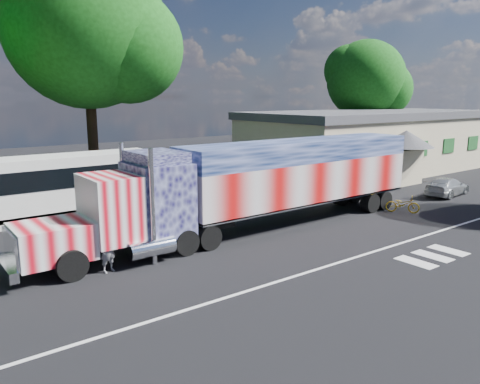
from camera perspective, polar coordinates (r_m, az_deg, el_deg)
ground at (r=20.72m, az=5.04°, el=-6.49°), size 100.00×100.00×0.00m
lane_markings at (r=19.54m, az=16.34°, el=-8.04°), size 30.00×2.67×0.01m
semi_truck at (r=22.69m, az=2.69°, el=1.20°), size 21.22×3.35×4.52m
coach_bus at (r=26.79m, az=-22.28°, el=0.62°), size 11.43×2.66×3.32m
hall_building at (r=41.98m, az=15.53°, el=5.96°), size 22.40×12.80×5.20m
parked_car at (r=33.64m, az=23.91°, el=0.61°), size 4.29×2.16×1.20m
woman at (r=18.02m, az=-15.81°, el=-6.68°), size 0.75×0.60×1.79m
bicycle at (r=27.78m, az=19.20°, el=-1.42°), size 1.55×1.85×0.95m
tree_far_ne at (r=50.01m, az=15.24°, el=13.02°), size 8.21×7.82×12.00m
tree_n_mid at (r=34.45m, az=-17.93°, el=18.42°), size 11.25×10.72×16.27m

